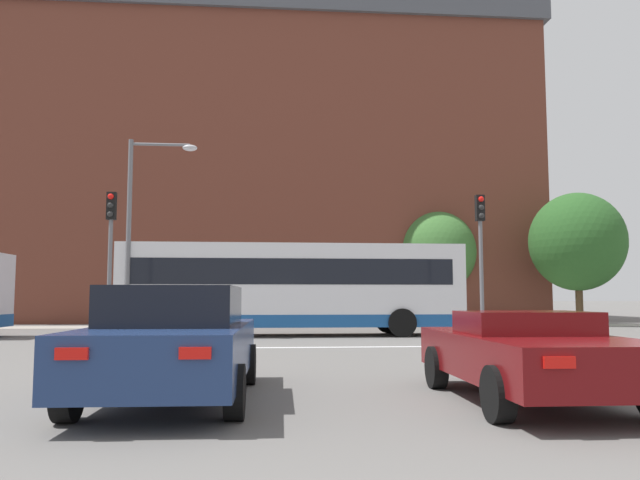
% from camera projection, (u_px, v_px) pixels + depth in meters
% --- Properties ---
extents(stop_line_strip, '(8.93, 0.30, 0.01)m').
position_uv_depth(stop_line_strip, '(304.00, 347.00, 17.31)').
color(stop_line_strip, silver).
rests_on(stop_line_strip, ground_plane).
extents(far_pavement, '(69.92, 2.50, 0.01)m').
position_uv_depth(far_pavement, '(288.00, 326.00, 29.53)').
color(far_pavement, '#A09B91').
rests_on(far_pavement, ground_plane).
extents(brick_civic_building, '(35.89, 13.91, 21.53)m').
position_uv_depth(brick_civic_building, '(238.00, 169.00, 40.16)').
color(brick_civic_building, brown).
rests_on(brick_civic_building, ground_plane).
extents(car_saloon_left, '(2.18, 4.83, 1.55)m').
position_uv_depth(car_saloon_left, '(175.00, 342.00, 8.53)').
color(car_saloon_left, navy).
rests_on(car_saloon_left, ground_plane).
extents(car_roadster_right, '(2.12, 4.37, 1.20)m').
position_uv_depth(car_roadster_right, '(529.00, 354.00, 8.38)').
color(car_roadster_right, '#600C0F').
rests_on(car_roadster_right, ground_plane).
extents(bus_crossing_lead, '(12.20, 2.68, 3.28)m').
position_uv_depth(bus_crossing_lead, '(292.00, 287.00, 22.69)').
color(bus_crossing_lead, silver).
rests_on(bus_crossing_lead, ground_plane).
extents(traffic_light_near_left, '(0.26, 0.31, 4.42)m').
position_uv_depth(traffic_light_near_left, '(110.00, 243.00, 17.88)').
color(traffic_light_near_left, slate).
rests_on(traffic_light_near_left, ground_plane).
extents(traffic_light_far_right, '(0.26, 0.31, 3.92)m').
position_uv_depth(traffic_light_far_right, '(402.00, 271.00, 29.82)').
color(traffic_light_far_right, slate).
rests_on(traffic_light_far_right, ground_plane).
extents(traffic_light_near_right, '(0.26, 0.31, 4.53)m').
position_uv_depth(traffic_light_near_right, '(481.00, 244.00, 19.02)').
color(traffic_light_near_right, slate).
rests_on(traffic_light_near_right, ground_plane).
extents(street_lamp_junction, '(2.32, 0.36, 6.78)m').
position_uv_depth(street_lamp_junction, '(142.00, 214.00, 21.18)').
color(street_lamp_junction, slate).
rests_on(street_lamp_junction, ground_plane).
extents(pedestrian_waiting, '(0.39, 0.46, 1.59)m').
position_uv_depth(pedestrian_waiting, '(128.00, 307.00, 28.18)').
color(pedestrian_waiting, brown).
rests_on(pedestrian_waiting, ground_plane).
extents(pedestrian_walking_east, '(0.39, 0.46, 1.76)m').
position_uv_depth(pedestrian_walking_east, '(104.00, 305.00, 29.39)').
color(pedestrian_walking_east, '#333851').
rests_on(pedestrian_walking_east, ground_plane).
extents(pedestrian_walking_west, '(0.43, 0.28, 1.76)m').
position_uv_depth(pedestrian_walking_west, '(281.00, 305.00, 29.23)').
color(pedestrian_walking_west, black).
rests_on(pedestrian_walking_west, ground_plane).
extents(tree_by_building, '(4.71, 4.71, 6.66)m').
position_uv_depth(tree_by_building, '(577.00, 242.00, 31.42)').
color(tree_by_building, '#4C3823').
rests_on(tree_by_building, ground_plane).
extents(tree_kerbside, '(4.29, 4.29, 6.15)m').
position_uv_depth(tree_kerbside, '(437.00, 252.00, 34.53)').
color(tree_kerbside, '#4C3823').
rests_on(tree_kerbside, ground_plane).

